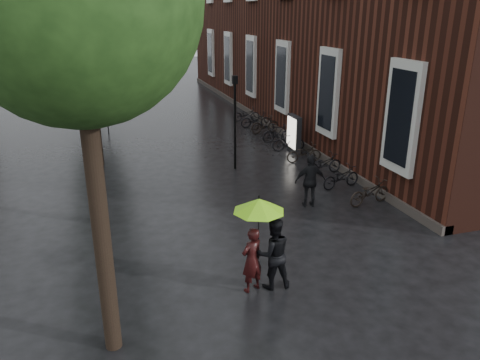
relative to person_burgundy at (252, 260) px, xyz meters
name	(u,v)px	position (x,y,z in m)	size (l,w,h in m)	color
ground	(321,338)	(0.78, -2.05, -0.80)	(120.00, 120.00, 0.00)	black
brick_building	(337,14)	(11.25, 17.41, 5.19)	(10.20, 33.20, 12.00)	#38160F
street_trees	(81,7)	(-3.22, 13.86, 5.54)	(4.33, 34.03, 8.91)	black
person_burgundy	(252,260)	(0.00, 0.00, 0.00)	(0.58, 0.38, 1.60)	black
person_black	(273,253)	(0.52, 0.00, 0.08)	(0.86, 0.67, 1.76)	black
lime_umbrella	(259,205)	(0.18, 0.07, 1.32)	(1.20, 1.20, 1.76)	black
pedestrian_walking	(310,181)	(3.47, 4.18, 0.09)	(1.04, 0.43, 1.77)	black
parked_bicycles	(291,142)	(5.40, 10.30, -0.36)	(1.87, 14.06, 0.98)	black
ad_lightbox	(294,133)	(5.55, 10.30, 0.06)	(0.26, 1.13, 1.70)	black
lamp_post	(235,114)	(2.23, 8.70, 1.51)	(0.20, 0.20, 3.81)	black
cycle_sign	(106,97)	(-2.48, 16.61, 1.12)	(0.15, 0.53, 2.90)	#262628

